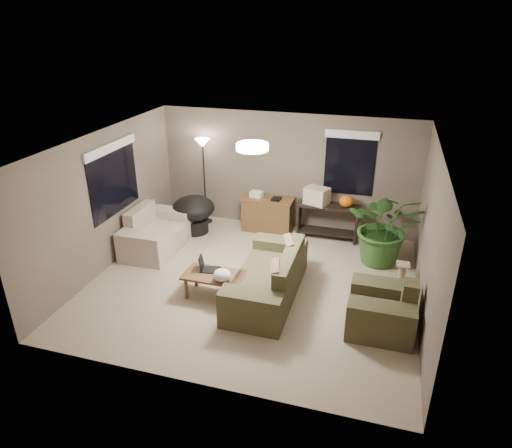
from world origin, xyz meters
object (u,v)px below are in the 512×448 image
(papasan_chair, at_px, (194,212))
(console_table, at_px, (328,219))
(coffee_table, at_px, (214,277))
(floor_lamp, at_px, (203,153))
(main_sofa, at_px, (270,280))
(cat_scratching_post, at_px, (401,278))
(loveseat, at_px, (155,234))
(houseplant, at_px, (384,235))
(desk, at_px, (268,214))
(armchair, at_px, (382,311))

(papasan_chair, bearing_deg, console_table, 9.96)
(coffee_table, distance_m, floor_lamp, 3.30)
(main_sofa, distance_m, cat_scratching_post, 2.24)
(papasan_chair, height_order, floor_lamp, floor_lamp)
(main_sofa, xyz_separation_m, loveseat, (-2.63, 1.02, 0.00))
(houseplant, bearing_deg, papasan_chair, 176.44)
(coffee_table, height_order, desk, desk)
(loveseat, height_order, desk, loveseat)
(floor_lamp, bearing_deg, papasan_chair, -94.05)
(main_sofa, height_order, papasan_chair, main_sofa)
(main_sofa, distance_m, armchair, 1.86)
(floor_lamp, bearing_deg, cat_scratching_post, -21.83)
(main_sofa, distance_m, desk, 2.55)
(papasan_chair, height_order, houseplant, houseplant)
(coffee_table, height_order, floor_lamp, floor_lamp)
(coffee_table, xyz_separation_m, console_table, (1.47, 2.71, 0.08))
(main_sofa, distance_m, floor_lamp, 3.54)
(cat_scratching_post, bearing_deg, desk, 149.37)
(desk, bearing_deg, armchair, -48.32)
(armchair, height_order, coffee_table, armchair)
(loveseat, xyz_separation_m, coffee_table, (1.76, -1.30, 0.06))
(coffee_table, distance_m, houseplant, 3.29)
(armchair, height_order, cat_scratching_post, armchair)
(loveseat, height_order, houseplant, houseplant)
(coffee_table, height_order, cat_scratching_post, cat_scratching_post)
(loveseat, relative_size, houseplant, 1.08)
(loveseat, distance_m, cat_scratching_post, 4.73)
(main_sofa, xyz_separation_m, console_table, (0.60, 2.43, 0.14))
(coffee_table, distance_m, cat_scratching_post, 3.16)
(armchair, relative_size, floor_lamp, 0.52)
(coffee_table, xyz_separation_m, desk, (0.17, 2.73, 0.02))
(desk, relative_size, floor_lamp, 0.58)
(console_table, bearing_deg, main_sofa, -103.82)
(papasan_chair, bearing_deg, loveseat, -115.51)
(papasan_chair, bearing_deg, cat_scratching_post, -14.90)
(desk, bearing_deg, cat_scratching_post, -30.63)
(coffee_table, distance_m, desk, 2.74)
(console_table, xyz_separation_m, papasan_chair, (-2.79, -0.49, 0.03))
(console_table, distance_m, floor_lamp, 2.98)
(papasan_chair, bearing_deg, houseplant, -3.56)
(loveseat, bearing_deg, armchair, -17.39)
(main_sofa, xyz_separation_m, coffee_table, (-0.87, -0.28, 0.06))
(loveseat, xyz_separation_m, cat_scratching_post, (4.72, -0.22, -0.08))
(desk, distance_m, console_table, 1.29)
(armchair, xyz_separation_m, coffee_table, (-2.69, 0.10, 0.06))
(floor_lamp, height_order, houseplant, floor_lamp)
(console_table, height_order, cat_scratching_post, console_table)
(coffee_table, relative_size, papasan_chair, 0.87)
(coffee_table, bearing_deg, desk, 86.37)
(main_sofa, xyz_separation_m, papasan_chair, (-2.19, 1.94, 0.17))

